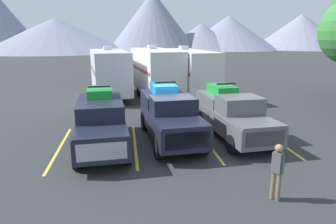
{
  "coord_description": "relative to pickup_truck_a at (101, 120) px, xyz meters",
  "views": [
    {
      "loc": [
        -1.95,
        -13.56,
        4.79
      ],
      "look_at": [
        0.0,
        0.42,
        1.2
      ],
      "focal_mm": 32.57,
      "sensor_mm": 36.0,
      "label": 1
    }
  ],
  "objects": [
    {
      "name": "person_a",
      "position": [
        5.42,
        -5.39,
        -0.16
      ],
      "size": [
        0.31,
        0.34,
        1.76
      ],
      "color": "#726047",
      "rests_on": "ground"
    },
    {
      "name": "mountain_ridge",
      "position": [
        2.34,
        83.93,
        4.92
      ],
      "size": [
        145.12,
        43.28,
        17.56
      ],
      "color": "gray",
      "rests_on": "ground"
    },
    {
      "name": "lot_stripe_b",
      "position": [
        1.45,
        -0.08,
        -1.17
      ],
      "size": [
        0.12,
        5.5,
        0.01
      ],
      "primitive_type": "cube",
      "color": "gold",
      "rests_on": "ground"
    },
    {
      "name": "camper_trailer_b",
      "position": [
        3.43,
        10.29,
        0.93
      ],
      "size": [
        3.59,
        8.96,
        4.0
      ],
      "color": "white",
      "rests_on": "ground"
    },
    {
      "name": "lot_stripe_a",
      "position": [
        -1.83,
        -0.08,
        -1.17
      ],
      "size": [
        0.12,
        5.5,
        0.01
      ],
      "primitive_type": "cube",
      "color": "gold",
      "rests_on": "ground"
    },
    {
      "name": "camper_trailer_a",
      "position": [
        -0.08,
        10.9,
        0.89
      ],
      "size": [
        3.49,
        8.39,
        3.91
      ],
      "color": "silver",
      "rests_on": "ground"
    },
    {
      "name": "pickup_truck_b",
      "position": [
        3.08,
        0.45,
        0.04
      ],
      "size": [
        2.49,
        5.91,
        2.61
      ],
      "color": "black",
      "rests_on": "ground"
    },
    {
      "name": "pickup_truck_a",
      "position": [
        0.0,
        0.0,
        0.0
      ],
      "size": [
        2.49,
        6.02,
        2.56
      ],
      "color": "black",
      "rests_on": "ground"
    },
    {
      "name": "lot_stripe_d",
      "position": [
        8.0,
        -0.08,
        -1.17
      ],
      "size": [
        0.12,
        5.5,
        0.01
      ],
      "primitive_type": "cube",
      "color": "gold",
      "rests_on": "ground"
    },
    {
      "name": "ground_plane",
      "position": [
        3.09,
        0.5,
        -1.17
      ],
      "size": [
        240.0,
        240.0,
        0.0
      ],
      "primitive_type": "plane",
      "color": "#2D3033"
    },
    {
      "name": "pickup_truck_c",
      "position": [
        6.14,
        0.54,
        -0.04
      ],
      "size": [
        2.45,
        5.95,
        2.46
      ],
      "color": "#595B60",
      "rests_on": "ground"
    },
    {
      "name": "lot_stripe_c",
      "position": [
        4.72,
        -0.08,
        -1.17
      ],
      "size": [
        0.12,
        5.5,
        0.01
      ],
      "primitive_type": "cube",
      "color": "gold",
      "rests_on": "ground"
    },
    {
      "name": "camper_trailer_c",
      "position": [
        5.99,
        10.3,
        0.9
      ],
      "size": [
        3.52,
        9.14,
        3.92
      ],
      "color": "white",
      "rests_on": "ground"
    }
  ]
}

